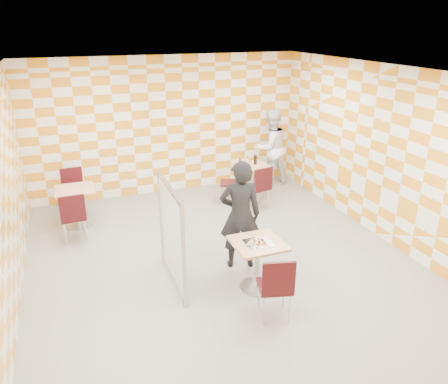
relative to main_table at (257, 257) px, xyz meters
name	(u,v)px	position (x,y,z in m)	size (l,w,h in m)	color
room_shell	(211,165)	(-0.23, 1.37, 0.99)	(7.00, 7.00, 7.00)	gray
main_table	(257,257)	(0.00, 0.00, 0.00)	(0.70, 0.70, 0.75)	tan
second_table	(252,176)	(1.33, 3.22, 0.00)	(0.70, 0.70, 0.75)	tan
empty_table	(76,201)	(-2.31, 3.10, 0.00)	(0.70, 0.70, 0.75)	tan
chair_main_front	(276,284)	(-0.08, -0.76, 0.04)	(0.52, 0.52, 0.92)	#340A0F
chair_second_front	(260,185)	(1.24, 2.59, 0.04)	(0.49, 0.50, 0.92)	#340A0F
chair_second_side	(235,179)	(0.89, 3.10, 0.04)	(0.55, 0.55, 0.92)	#340A0F
chair_empty_near	(73,214)	(-2.40, 2.41, 0.04)	(0.44, 0.45, 0.92)	#340A0F
chair_empty_far	(73,187)	(-2.33, 3.75, 0.04)	(0.44, 0.45, 0.92)	#340A0F
partition	(172,235)	(-1.10, 0.57, 0.28)	(0.08, 1.38, 1.55)	white
man_dark	(240,215)	(0.01, 0.69, 0.36)	(0.64, 0.42, 1.75)	black
man_white	(270,148)	(2.09, 3.87, 0.39)	(0.88, 0.68, 1.80)	white
pizza_on_foil	(258,242)	(0.00, -0.02, 0.26)	(0.40, 0.40, 0.04)	silver
sport_bottle	(247,161)	(1.24, 3.27, 0.33)	(0.06, 0.06, 0.20)	white
soda_bottle	(255,160)	(1.43, 3.27, 0.34)	(0.07, 0.07, 0.23)	black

